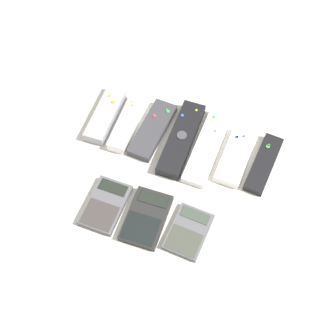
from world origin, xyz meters
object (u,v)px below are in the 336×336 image
object	(u,v)px
remote_3	(180,138)
remote_2	(153,130)
remote_5	(236,157)
remote_1	(128,123)
remote_6	(264,164)
remote_0	(106,114)
calculator_1	(147,218)
remote_4	(207,147)
calculator_0	(106,205)
calculator_2	(189,232)

from	to	relation	value
remote_3	remote_2	bearing A→B (deg)	177.16
remote_2	remote_5	world-z (taller)	remote_5
remote_1	remote_6	size ratio (longest dim) A/B	1.03
remote_0	remote_1	xyz separation A→B (m)	(0.06, -0.00, 0.00)
remote_3	calculator_1	distance (m)	0.22
remote_4	remote_6	bearing A→B (deg)	1.45
remote_2	remote_3	size ratio (longest dim) A/B	0.81
remote_5	remote_1	bearing A→B (deg)	-178.25
calculator_0	calculator_1	bearing A→B (deg)	1.94
remote_2	remote_3	xyz separation A→B (m)	(0.07, -0.00, 0.00)
remote_0	remote_4	bearing A→B (deg)	-2.49
remote_5	remote_3	bearing A→B (deg)	-178.80
remote_4	remote_6	xyz separation A→B (m)	(0.14, 0.00, 0.00)
remote_0	remote_3	bearing A→B (deg)	-3.19
remote_2	remote_0	bearing A→B (deg)	-177.53
calculator_2	remote_5	bearing A→B (deg)	81.96
remote_2	calculator_2	xyz separation A→B (m)	(0.17, -0.21, -0.00)
remote_0	remote_1	world-z (taller)	same
remote_0	remote_1	bearing A→B (deg)	-7.38
remote_4	calculator_0	bearing A→B (deg)	-125.52
remote_2	calculator_2	bearing A→B (deg)	-49.15
remote_0	remote_5	bearing A→B (deg)	-2.87
remote_0	remote_1	distance (m)	0.06
remote_0	remote_6	world-z (taller)	remote_0
remote_1	calculator_1	distance (m)	0.25
calculator_0	calculator_2	size ratio (longest dim) A/B	1.08
remote_0	calculator_2	xyz separation A→B (m)	(0.29, -0.21, -0.01)
calculator_0	remote_6	bearing A→B (deg)	36.97
remote_4	remote_5	world-z (taller)	remote_5
remote_3	calculator_0	world-z (taller)	remote_3
remote_6	calculator_0	size ratio (longest dim) A/B	1.29
remote_2	remote_4	world-z (taller)	remote_2
calculator_2	remote_1	bearing A→B (deg)	140.39
remote_6	calculator_1	size ratio (longest dim) A/B	1.20
remote_0	remote_2	bearing A→B (deg)	-2.76
remote_0	remote_5	distance (m)	0.33
remote_2	remote_5	xyz separation A→B (m)	(0.21, -0.00, 0.00)
remote_6	calculator_2	bearing A→B (deg)	-111.91
remote_2	remote_4	bearing A→B (deg)	2.99
calculator_1	remote_5	bearing A→B (deg)	55.55
remote_3	remote_5	size ratio (longest dim) A/B	1.38
remote_1	remote_4	size ratio (longest dim) A/B	0.79
remote_1	calculator_2	world-z (taller)	remote_1
remote_4	calculator_2	xyz separation A→B (m)	(0.03, -0.22, -0.00)
remote_2	remote_6	distance (m)	0.27
remote_0	remote_3	size ratio (longest dim) A/B	0.80
remote_3	calculator_2	distance (m)	0.24
remote_3	calculator_1	xyz separation A→B (m)	(0.01, -0.22, -0.00)
remote_4	remote_5	distance (m)	0.07
remote_0	remote_4	distance (m)	0.26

